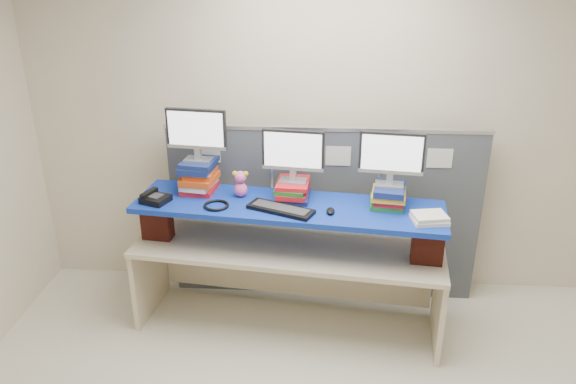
# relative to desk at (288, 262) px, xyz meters

# --- Properties ---
(room) EXTENTS (5.00, 4.00, 2.80)m
(room) POSITION_rel_desk_xyz_m (0.27, -1.29, 0.82)
(room) COLOR beige
(room) RESTS_ON ground
(cubicle_partition) EXTENTS (2.60, 0.06, 1.53)m
(cubicle_partition) POSITION_rel_desk_xyz_m (0.27, 0.49, 0.19)
(cubicle_partition) COLOR #3E4249
(cubicle_partition) RESTS_ON ground
(desk) EXTENTS (2.44, 0.96, 0.72)m
(desk) POSITION_rel_desk_xyz_m (0.00, 0.00, 0.00)
(desk) COLOR beige
(desk) RESTS_ON ground
(brick_pier_left) EXTENTS (0.24, 0.15, 0.31)m
(brick_pier_left) POSITION_rel_desk_xyz_m (-1.03, 0.07, 0.30)
(brick_pier_left) COLOR maroon
(brick_pier_left) RESTS_ON desk
(brick_pier_right) EXTENTS (0.24, 0.15, 0.31)m
(brick_pier_right) POSITION_rel_desk_xyz_m (1.02, -0.17, 0.30)
(brick_pier_right) COLOR maroon
(brick_pier_right) RESTS_ON desk
(blue_board) EXTENTS (2.36, 0.84, 0.04)m
(blue_board) POSITION_rel_desk_xyz_m (-0.00, 0.00, 0.48)
(blue_board) COLOR navy
(blue_board) RESTS_ON brick_pier_left
(book_stack_left) EXTENTS (0.29, 0.34, 0.26)m
(book_stack_left) POSITION_rel_desk_xyz_m (-0.70, 0.21, 0.63)
(book_stack_left) COLOR red
(book_stack_left) RESTS_ON blue_board
(book_stack_center) EXTENTS (0.27, 0.32, 0.14)m
(book_stack_center) POSITION_rel_desk_xyz_m (0.03, 0.11, 0.57)
(book_stack_center) COLOR navy
(book_stack_center) RESTS_ON blue_board
(book_stack_right) EXTENTS (0.28, 0.33, 0.16)m
(book_stack_right) POSITION_rel_desk_xyz_m (0.74, 0.03, 0.58)
(book_stack_right) COLOR #1B6624
(book_stack_right) RESTS_ON blue_board
(monitor_left) EXTENTS (0.46, 0.15, 0.40)m
(monitor_left) POSITION_rel_desk_xyz_m (-0.70, 0.20, 0.98)
(monitor_left) COLOR #A0A1A5
(monitor_left) RESTS_ON book_stack_left
(monitor_center) EXTENTS (0.46, 0.15, 0.40)m
(monitor_center) POSITION_rel_desk_xyz_m (0.03, 0.12, 0.86)
(monitor_center) COLOR #A0A1A5
(monitor_center) RESTS_ON book_stack_center
(monitor_right) EXTENTS (0.46, 0.15, 0.40)m
(monitor_right) POSITION_rel_desk_xyz_m (0.74, 0.03, 0.89)
(monitor_right) COLOR #A0A1A5
(monitor_right) RESTS_ON book_stack_right
(keyboard) EXTENTS (0.51, 0.34, 0.03)m
(keyboard) POSITION_rel_desk_xyz_m (-0.04, -0.12, 0.51)
(keyboard) COLOR black
(keyboard) RESTS_ON blue_board
(mouse) EXTENTS (0.06, 0.11, 0.03)m
(mouse) POSITION_rel_desk_xyz_m (0.31, -0.13, 0.51)
(mouse) COLOR black
(mouse) RESTS_ON blue_board
(desk_phone) EXTENTS (0.24, 0.23, 0.08)m
(desk_phone) POSITION_rel_desk_xyz_m (-1.00, -0.02, 0.53)
(desk_phone) COLOR black
(desk_phone) RESTS_ON blue_board
(headset) EXTENTS (0.22, 0.22, 0.02)m
(headset) POSITION_rel_desk_xyz_m (-0.52, -0.08, 0.51)
(headset) COLOR black
(headset) RESTS_ON blue_board
(plush_toy) EXTENTS (0.12, 0.09, 0.21)m
(plush_toy) POSITION_rel_desk_xyz_m (-0.37, 0.12, 0.60)
(plush_toy) COLOR pink
(plush_toy) RESTS_ON blue_board
(binder_stack) EXTENTS (0.27, 0.23, 0.06)m
(binder_stack) POSITION_rel_desk_xyz_m (1.00, -0.22, 0.53)
(binder_stack) COLOR white
(binder_stack) RESTS_ON blue_board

